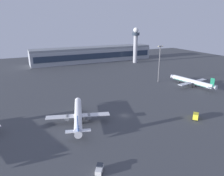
{
  "coord_description": "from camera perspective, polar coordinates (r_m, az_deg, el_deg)",
  "views": [
    {
      "loc": [
        -45.33,
        -82.22,
        43.97
      ],
      "look_at": [
        7.72,
        31.56,
        4.0
      ],
      "focal_mm": 33.66,
      "sensor_mm": 36.0,
      "label": 1
    }
  ],
  "objects": [
    {
      "name": "ground_plane",
      "position": [
        103.68,
        3.53,
        -7.47
      ],
      "size": [
        416.0,
        416.0,
        0.0
      ],
      "primitive_type": "plane",
      "color": "#424449"
    },
    {
      "name": "terminal_building",
      "position": [
        243.01,
        -5.08,
        9.1
      ],
      "size": [
        137.65,
        22.4,
        16.4
      ],
      "color": "#9EA3AD",
      "rests_on": "ground"
    },
    {
      "name": "control_tower",
      "position": [
        234.73,
        6.41,
        12.15
      ],
      "size": [
        8.0,
        8.0,
        37.84
      ],
      "color": "#A8A8B2",
      "rests_on": "ground"
    },
    {
      "name": "airplane_mid_apron",
      "position": [
        96.78,
        -9.19,
        -7.27
      ],
      "size": [
        28.2,
        35.91,
        9.38
      ],
      "rotation": [
        0.0,
        0.0,
        -0.28
      ],
      "color": "white",
      "rests_on": "ground"
    },
    {
      "name": "airplane_far_stand",
      "position": [
        157.76,
        20.96,
        1.61
      ],
      "size": [
        28.23,
        36.12,
        9.29
      ],
      "rotation": [
        0.0,
        0.0,
        0.16
      ],
      "color": "silver",
      "rests_on": "ground"
    },
    {
      "name": "catering_truck",
      "position": [
        107.2,
        21.78,
        -6.98
      ],
      "size": [
        5.79,
        5.51,
        3.05
      ],
      "rotation": [
        0.0,
        0.0,
        5.44
      ],
      "color": "yellow",
      "rests_on": "ground"
    },
    {
      "name": "cargo_loader",
      "position": [
        68.35,
        -3.47,
        -21.14
      ],
      "size": [
        3.87,
        4.55,
        2.25
      ],
      "rotation": [
        0.0,
        0.0,
        5.72
      ],
      "color": "white",
      "rests_on": "ground"
    },
    {
      "name": "apron_light_east",
      "position": [
        159.93,
        12.76,
        7.0
      ],
      "size": [
        4.8,
        0.9,
        27.41
      ],
      "color": "slate",
      "rests_on": "ground"
    }
  ]
}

